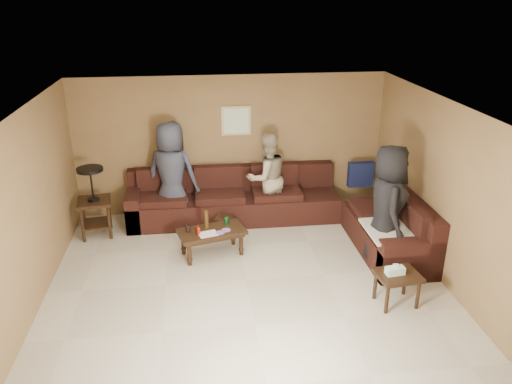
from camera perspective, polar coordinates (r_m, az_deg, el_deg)
room at (r=6.50m, az=-1.26°, el=2.47°), size 5.60×5.50×2.50m
sectional_sofa at (r=8.51m, az=3.21°, el=-2.32°), size 4.65×2.90×0.97m
coffee_table at (r=7.74m, az=-5.11°, el=-4.75°), size 1.11×0.75×0.70m
end_table_left at (r=8.62m, az=-18.04°, el=-0.94°), size 0.59×0.59×1.20m
side_table_right at (r=6.80m, az=15.83°, el=-9.41°), size 0.59×0.50×0.59m
waste_bin at (r=8.39m, az=-3.64°, el=-3.92°), size 0.36×0.36×0.33m
wall_art at (r=8.86m, az=-2.29°, el=8.14°), size 0.52×0.04×0.52m
person_left at (r=8.63m, az=-9.57°, el=2.00°), size 1.05×0.87×1.84m
person_middle at (r=8.71m, az=1.27°, el=1.65°), size 0.93×0.82×1.59m
person_right at (r=7.53m, az=14.77°, el=-1.54°), size 0.70×0.97×1.84m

